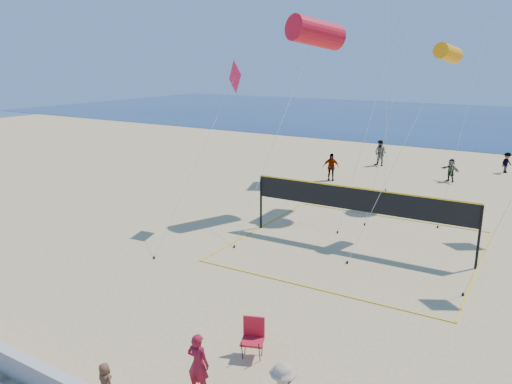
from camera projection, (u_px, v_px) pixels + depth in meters
The scene contains 13 objects.
ground at pixel (236, 372), 12.76m from camera, with size 120.00×120.00×0.00m, color tan.
ocean at pixel (505, 122), 63.81m from camera, with size 140.00×50.00×0.03m, color #112250.
woman at pixel (198, 364), 11.75m from camera, with size 0.57×0.38×1.57m, color maroon.
toddler at pixel (105, 382), 10.69m from camera, with size 0.43×0.28×0.87m, color brown.
far_person_0 at pixel (331, 167), 32.83m from camera, with size 1.06×0.44×1.81m, color gray.
far_person_1 at pixel (451, 170), 32.57m from camera, with size 1.41×0.45×1.52m, color gray.
far_person_3 at pixel (380, 153), 37.39m from camera, with size 0.94×0.73×1.93m, color gray.
far_person_4 at pixel (507, 163), 35.09m from camera, with size 0.94×0.54×1.46m, color gray.
camp_chair at pixel (253, 335), 13.32m from camera, with size 0.73×0.85×1.20m.
volleyball_net at pixel (359, 206), 20.93m from camera, with size 9.87×9.73×2.59m.
kite_0 at pixel (316, 33), 24.33m from camera, with size 2.34×8.52×9.86m.
kite_2 at pixel (448, 54), 21.20m from camera, with size 2.45×6.59×8.45m.
kite_3 at pixel (231, 87), 22.45m from camera, with size 1.25×5.99×7.73m.
Camera 1 is at (6.28, -9.23, 7.72)m, focal length 35.00 mm.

